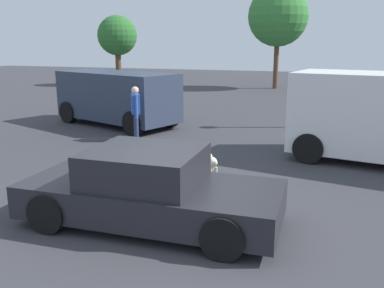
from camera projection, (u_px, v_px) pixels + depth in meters
The scene contains 7 objects.
ground_plane at pixel (171, 224), 6.99m from camera, with size 80.00×80.00×0.00m, color #38383D.
sedan_foreground at pixel (150, 190), 6.91m from camera, with size 4.29×2.01×1.26m.
dog at pixel (211, 161), 9.83m from camera, with size 0.45×0.53×0.39m.
suv_dark at pixel (117, 96), 15.21m from camera, with size 5.08×3.36×1.91m.
pedestrian at pixel (136, 109), 12.77m from camera, with size 0.42×0.49×1.66m.
tree_back_left at pixel (278, 16), 26.92m from camera, with size 3.84×3.84×6.54m.
tree_back_right at pixel (117, 36), 29.53m from camera, with size 2.76×2.76×4.84m.
Camera 1 is at (2.51, -6.00, 2.92)m, focal length 39.37 mm.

